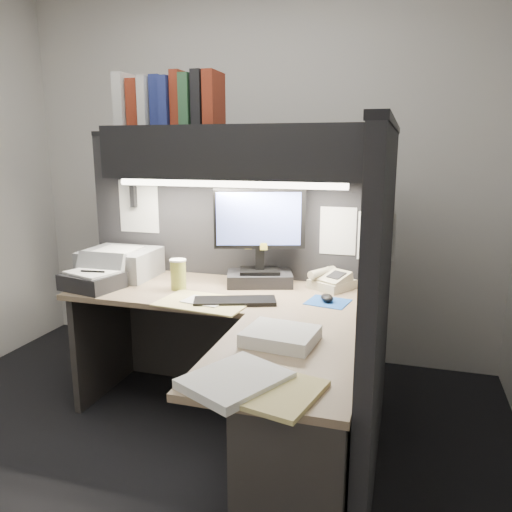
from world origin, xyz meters
name	(u,v)px	position (x,y,z in m)	size (l,w,h in m)	color
floor	(166,460)	(0.00, 0.00, 0.00)	(3.50, 3.50, 0.00)	black
wall_back	(254,172)	(0.00, 1.50, 1.35)	(3.50, 0.04, 2.70)	silver
partition_back	(232,264)	(0.03, 0.93, 0.80)	(1.90, 0.06, 1.60)	black
partition_right	(377,315)	(0.98, 0.18, 0.80)	(0.06, 1.50, 1.60)	black
desk	(247,390)	(0.43, 0.00, 0.44)	(1.70, 1.53, 0.73)	#867055
overhead_shelf	(236,152)	(0.12, 0.75, 1.50)	(1.55, 0.34, 0.30)	black
task_light_tube	(228,184)	(0.12, 0.61, 1.33)	(0.04, 0.04, 1.32)	white
monitor	(260,247)	(0.27, 0.75, 0.96)	(0.51, 0.34, 0.57)	black
keyboard	(235,301)	(0.24, 0.37, 0.74)	(0.43, 0.14, 0.02)	black
mousepad	(328,302)	(0.71, 0.52, 0.73)	(0.21, 0.19, 0.00)	#1A4692
mouse	(327,298)	(0.70, 0.53, 0.75)	(0.06, 0.10, 0.04)	black
telephone	(332,281)	(0.69, 0.79, 0.77)	(0.20, 0.21, 0.08)	#C3BA96
coffee_cup	(178,275)	(-0.15, 0.52, 0.81)	(0.09, 0.09, 0.17)	#D4CB55
printer	(121,263)	(-0.62, 0.68, 0.82)	(0.43, 0.37, 0.17)	#919497
notebook_stack	(92,281)	(-0.63, 0.39, 0.78)	(0.31, 0.26, 0.09)	black
open_folder	(204,302)	(0.09, 0.32, 0.73)	(0.47, 0.31, 0.01)	#D0C075
paper_stack_a	(281,336)	(0.60, -0.09, 0.76)	(0.29, 0.25, 0.06)	white
paper_stack_b	(235,380)	(0.55, -0.50, 0.75)	(0.27, 0.33, 0.03)	white
manila_stack	(280,393)	(0.71, -0.53, 0.74)	(0.23, 0.30, 0.02)	#D0C075
binder_row	(171,101)	(-0.27, 0.74, 1.79)	(0.61, 0.26, 0.30)	beige
pinned_papers	(277,238)	(0.42, 0.56, 1.05)	(1.76, 1.31, 0.51)	white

